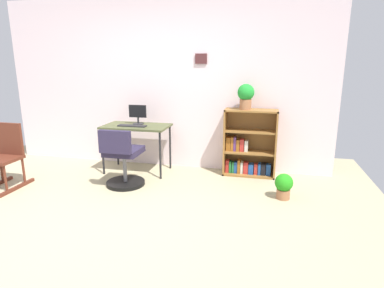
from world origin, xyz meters
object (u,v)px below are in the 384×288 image
Objects in this scene: rocking_chair at (5,155)px; potted_plant_on_shelf at (246,95)px; potted_plant_floor at (284,185)px; keyboard at (132,126)px; bookshelf_low at (248,146)px; office_chair at (123,161)px; monitor at (138,114)px; desk at (136,129)px.

potted_plant_on_shelf is (3.05, 1.18, 0.75)m from rocking_chair.
rocking_chair is 3.35m from potted_plant_on_shelf.
keyboard is at bearing 167.51° from potted_plant_floor.
bookshelf_low is at bearing 21.59° from rocking_chair.
office_chair is at bearing -151.07° from bookshelf_low.
monitor is 1.63m from potted_plant_on_shelf.
office_chair is 0.95× the size of rocking_chair.
keyboard is 1.72m from rocking_chair.
rocking_chair is at bearing -167.02° from office_chair.
bookshelf_low is (1.65, 0.25, -0.23)m from desk.
keyboard reaches higher than desk.
monitor is 0.36× the size of office_chair.
rocking_chair is at bearing -148.31° from keyboard.
monitor is 0.91× the size of potted_plant_floor.
bookshelf_low reaches higher than office_chair.
keyboard is at bearing 31.69° from rocking_chair.
office_chair is 2.09m from potted_plant_floor.
desk is at bearing 94.78° from office_chair.
bookshelf_low is at bearing 38.52° from potted_plant_on_shelf.
desk is 1.69m from bookshelf_low.
potted_plant_on_shelf is (1.53, 0.83, 0.83)m from office_chair.
desk is 0.70m from office_chair.
monitor is 0.69× the size of keyboard.
desk is at bearing -171.33° from bookshelf_low.
bookshelf_low is 0.76m from potted_plant_on_shelf.
rocking_chair is (-1.44, -0.89, -0.29)m from keyboard.
potted_plant_on_shelf reaches higher than potted_plant_floor.
potted_plant_floor is at bearing -59.55° from bookshelf_low.
rocking_chair is at bearing -173.51° from potted_plant_floor.
rocking_chair is (-1.52, -0.35, 0.08)m from office_chair.
potted_plant_on_shelf is (1.58, 0.20, 0.52)m from desk.
potted_plant_on_shelf is at bearing 7.16° from desk.
potted_plant_on_shelf reaches higher than rocking_chair.
monitor is 0.90m from office_chair.
office_chair is 0.83× the size of bookshelf_low.
office_chair is (0.05, -0.63, -0.30)m from desk.
potted_plant_floor is (2.14, -0.67, -0.70)m from monitor.
monitor is 0.30× the size of bookshelf_low.
rocking_chair is (-1.46, -0.98, -0.22)m from desk.
potted_plant_on_shelf is at bearing 21.16° from rocking_chair.
bookshelf_low reaches higher than rocking_chair.
potted_plant_floor is (3.60, 0.41, -0.26)m from rocking_chair.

